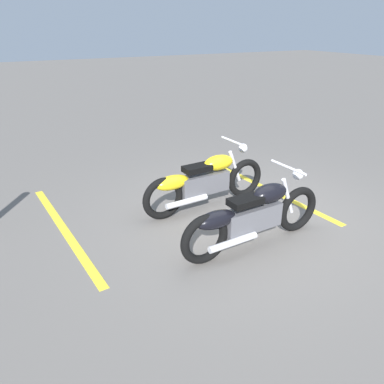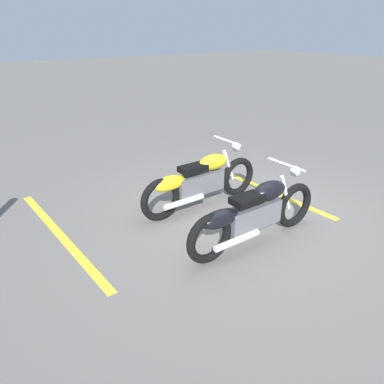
{
  "view_description": "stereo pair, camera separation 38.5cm",
  "coord_description": "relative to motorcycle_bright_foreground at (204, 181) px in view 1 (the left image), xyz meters",
  "views": [
    {
      "loc": [
        3.14,
        4.04,
        2.72
      ],
      "look_at": [
        0.97,
        0.0,
        0.65
      ],
      "focal_mm": 34.83,
      "sensor_mm": 36.0,
      "label": 1
    },
    {
      "loc": [
        3.47,
        3.84,
        2.72
      ],
      "look_at": [
        0.97,
        0.0,
        0.65
      ],
      "focal_mm": 34.83,
      "sensor_mm": 36.0,
      "label": 2
    }
  ],
  "objects": [
    {
      "name": "motorcycle_bright_foreground",
      "position": [
        0.0,
        0.0,
        0.0
      ],
      "size": [
        2.23,
        0.62,
        1.04
      ],
      "rotation": [
        0.0,
        0.0,
        3.2
      ],
      "color": "black",
      "rests_on": "ground"
    },
    {
      "name": "parking_stripe_near",
      "position": [
        -1.39,
        -0.08,
        -0.46
      ],
      "size": [
        0.4,
        3.2,
        0.01
      ],
      "primitive_type": "cube",
      "rotation": [
        0.0,
        0.0,
        1.66
      ],
      "color": "yellow",
      "rests_on": "ground"
    },
    {
      "name": "ground_plane",
      "position": [
        -0.42,
        0.64,
        -0.46
      ],
      "size": [
        60.0,
        60.0,
        0.0
      ],
      "primitive_type": "plane",
      "color": "#66605B"
    },
    {
      "name": "parking_stripe_mid",
      "position": [
        2.14,
        -0.33,
        -0.46
      ],
      "size": [
        0.4,
        3.2,
        0.01
      ],
      "primitive_type": "cube",
      "rotation": [
        0.0,
        0.0,
        1.66
      ],
      "color": "yellow",
      "rests_on": "ground"
    },
    {
      "name": "motorcycle_dark_foreground",
      "position": [
        0.03,
        1.3,
        0.0
      ],
      "size": [
        2.23,
        0.62,
        1.04
      ],
      "rotation": [
        0.0,
        0.0,
        3.19
      ],
      "color": "black",
      "rests_on": "ground"
    }
  ]
}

